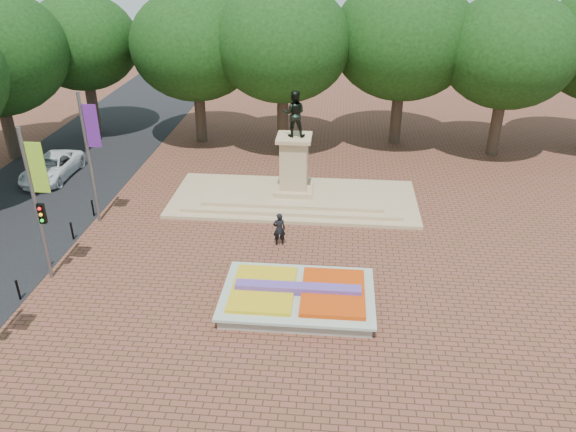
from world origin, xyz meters
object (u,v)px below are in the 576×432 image
object	(u,v)px
flower_bed	(298,296)
monument	(294,187)
pedestrian	(279,229)
van	(52,167)

from	to	relation	value
flower_bed	monument	world-z (taller)	monument
flower_bed	monument	bearing A→B (deg)	95.87
monument	flower_bed	bearing A→B (deg)	-84.13
monument	pedestrian	size ratio (longest dim) A/B	8.14
monument	van	distance (m)	15.48
flower_bed	van	bearing A→B (deg)	144.03
van	pedestrian	size ratio (longest dim) A/B	3.01
van	pedestrian	distance (m)	16.63
flower_bed	van	xyz separation A→B (m)	(-16.39, 11.90, 0.34)
flower_bed	pedestrian	size ratio (longest dim) A/B	3.66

